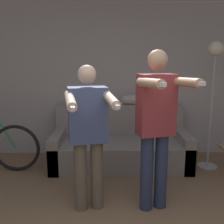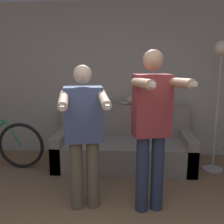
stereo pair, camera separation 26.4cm
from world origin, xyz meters
name	(u,v)px [view 1 (the left image)]	position (x,y,z in m)	size (l,w,h in m)	color
wall_back	(116,81)	(0.00, 3.06, 1.30)	(10.00, 0.05, 2.60)	#B7B2A8
couch	(120,147)	(0.07, 2.51, 0.28)	(2.12, 0.89, 0.92)	gray
person_left	(88,130)	(-0.33, 1.22, 0.92)	(0.57, 0.74, 1.61)	#6B604C
person_right	(156,122)	(0.39, 1.22, 1.01)	(0.56, 0.74, 1.76)	#2D3856
cat	(133,99)	(0.28, 2.83, 1.01)	(0.49, 0.14, 0.19)	#B7AD9E
floor_lamp	(214,74)	(1.43, 2.38, 1.45)	(0.30, 0.30, 1.92)	#B2B2B7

